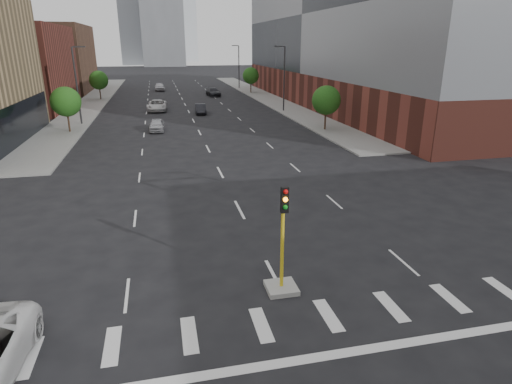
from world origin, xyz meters
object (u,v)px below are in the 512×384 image
object	(u,v)px
median_traffic_signal	(282,269)
car_deep_right	(213,92)
car_near_left	(157,125)
car_mid_right	(201,109)
car_far_left	(157,105)
car_distant	(160,87)

from	to	relation	value
median_traffic_signal	car_deep_right	bearing A→B (deg)	84.90
median_traffic_signal	car_near_left	distance (m)	35.21
car_mid_right	car_far_left	world-z (taller)	car_far_left
median_traffic_signal	car_distant	bearing A→B (deg)	92.65
median_traffic_signal	car_far_left	bearing A→B (deg)	94.98
car_far_left	car_deep_right	xyz separation A→B (m)	(10.46, 17.16, -0.04)
car_distant	median_traffic_signal	bearing A→B (deg)	-88.84
car_near_left	car_far_left	world-z (taller)	car_far_left
car_near_left	car_deep_right	size ratio (longest dim) A/B	0.77
median_traffic_signal	car_distant	xyz separation A→B (m)	(-3.71, 80.04, -0.14)
car_mid_right	car_distant	size ratio (longest dim) A/B	0.83
median_traffic_signal	car_far_left	xyz separation A→B (m)	(-4.41, 50.64, -0.17)
median_traffic_signal	car_near_left	xyz separation A→B (m)	(-4.59, 34.91, -0.29)
car_near_left	car_mid_right	xyz separation A→B (m)	(6.09, 11.62, -0.01)
car_near_left	car_mid_right	size ratio (longest dim) A/B	0.98
car_deep_right	car_distant	distance (m)	15.66
car_near_left	median_traffic_signal	bearing A→B (deg)	-78.67
median_traffic_signal	car_distant	world-z (taller)	median_traffic_signal
median_traffic_signal	car_far_left	distance (m)	50.83
median_traffic_signal	car_mid_right	xyz separation A→B (m)	(1.50, 46.53, -0.30)
median_traffic_signal	car_deep_right	size ratio (longest dim) A/B	0.85
car_distant	car_near_left	bearing A→B (deg)	-92.62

